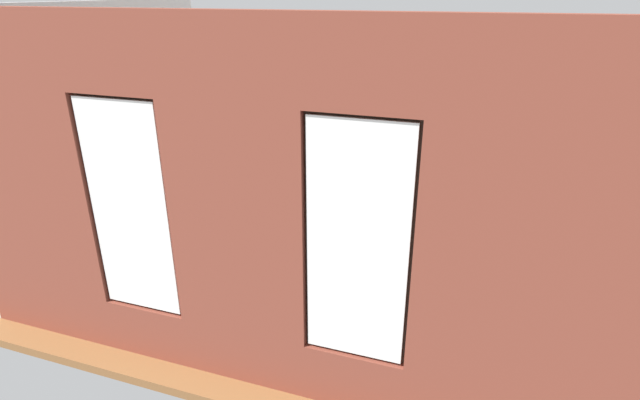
% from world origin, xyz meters
% --- Properties ---
extents(ground_plane, '(7.01, 5.57, 0.10)m').
position_xyz_m(ground_plane, '(0.00, 0.00, -0.05)').
color(ground_plane, brown).
extents(brick_wall_with_windows, '(6.41, 0.30, 3.36)m').
position_xyz_m(brick_wall_with_windows, '(0.00, 2.40, 1.67)').
color(brick_wall_with_windows, brown).
rests_on(brick_wall_with_windows, ground_plane).
extents(white_wall_right, '(0.10, 4.57, 3.36)m').
position_xyz_m(white_wall_right, '(3.16, 0.20, 1.68)').
color(white_wall_right, white).
rests_on(white_wall_right, ground_plane).
extents(couch_by_window, '(2.08, 0.87, 0.80)m').
position_xyz_m(couch_by_window, '(-0.13, 1.76, 0.33)').
color(couch_by_window, black).
rests_on(couch_by_window, ground_plane).
extents(couch_left, '(0.88, 1.91, 0.80)m').
position_xyz_m(couch_left, '(-2.51, 0.56, 0.33)').
color(couch_left, black).
rests_on(couch_left, ground_plane).
extents(coffee_table, '(1.54, 0.84, 0.43)m').
position_xyz_m(coffee_table, '(-0.21, -0.06, 0.38)').
color(coffee_table, '#A87547').
rests_on(coffee_table, ground_plane).
extents(cup_ceramic, '(0.09, 0.09, 0.10)m').
position_xyz_m(cup_ceramic, '(-0.21, -0.06, 0.48)').
color(cup_ceramic, '#33567F').
rests_on(cup_ceramic, coffee_table).
extents(candle_jar, '(0.08, 0.08, 0.09)m').
position_xyz_m(candle_jar, '(-0.02, -0.16, 0.48)').
color(candle_jar, '#B7333D').
rests_on(candle_jar, coffee_table).
extents(table_plant_small, '(0.12, 0.12, 0.19)m').
position_xyz_m(table_plant_small, '(0.25, 0.07, 0.53)').
color(table_plant_small, brown).
rests_on(table_plant_small, coffee_table).
extents(remote_silver, '(0.08, 0.18, 0.02)m').
position_xyz_m(remote_silver, '(-0.63, -0.20, 0.44)').
color(remote_silver, '#B2B2B7').
rests_on(remote_silver, coffee_table).
extents(media_console, '(0.92, 0.42, 0.59)m').
position_xyz_m(media_console, '(2.86, 0.36, 0.29)').
color(media_console, black).
rests_on(media_console, ground_plane).
extents(tv_flatscreen, '(1.06, 0.20, 0.72)m').
position_xyz_m(tv_flatscreen, '(2.86, 0.36, 0.95)').
color(tv_flatscreen, black).
rests_on(tv_flatscreen, media_console).
extents(papasan_chair, '(1.10, 1.10, 0.69)m').
position_xyz_m(papasan_chair, '(0.31, -1.70, 0.44)').
color(papasan_chair, olive).
rests_on(papasan_chair, ground_plane).
extents(potted_plant_foreground_right, '(1.14, 1.20, 1.44)m').
position_xyz_m(potted_plant_foreground_right, '(2.54, -1.75, 0.78)').
color(potted_plant_foreground_right, beige).
rests_on(potted_plant_foreground_right, ground_plane).
extents(potted_plant_between_couches, '(0.72, 0.72, 1.15)m').
position_xyz_m(potted_plant_between_couches, '(-1.62, 1.71, 0.73)').
color(potted_plant_between_couches, gray).
rests_on(potted_plant_between_couches, ground_plane).
extents(potted_plant_by_left_couch, '(0.34, 0.34, 0.55)m').
position_xyz_m(potted_plant_by_left_couch, '(-2.11, -0.84, 0.37)').
color(potted_plant_by_left_couch, '#9E5638').
rests_on(potted_plant_by_left_couch, ground_plane).
extents(potted_plant_beside_window_right, '(0.69, 0.72, 1.04)m').
position_xyz_m(potted_plant_beside_window_right, '(2.58, 1.86, 0.54)').
color(potted_plant_beside_window_right, '#47423D').
rests_on(potted_plant_beside_window_right, ground_plane).
extents(potted_plant_corner_far_left, '(0.55, 0.55, 0.87)m').
position_xyz_m(potted_plant_corner_far_left, '(-2.66, 1.86, 0.58)').
color(potted_plant_corner_far_left, '#9E5638').
rests_on(potted_plant_corner_far_left, ground_plane).
extents(potted_plant_corner_near_left, '(0.91, 1.02, 1.43)m').
position_xyz_m(potted_plant_corner_near_left, '(-2.65, -1.80, 0.90)').
color(potted_plant_corner_near_left, '#47423D').
rests_on(potted_plant_corner_near_left, ground_plane).
extents(potted_plant_near_tv, '(1.05, 1.03, 1.19)m').
position_xyz_m(potted_plant_near_tv, '(2.30, 1.28, 0.46)').
color(potted_plant_near_tv, gray).
rests_on(potted_plant_near_tv, ground_plane).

